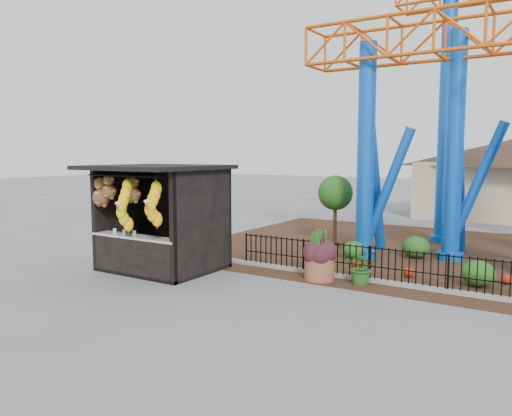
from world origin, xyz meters
The scene contains 10 objects.
ground centered at (0.00, 0.00, 0.00)m, with size 120.00×120.00×0.00m, color slate.
mulch_bed centered at (4.00, 8.00, 0.01)m, with size 18.00×12.00×0.02m, color #331E11.
curb centered at (4.00, 3.00, 0.06)m, with size 18.00×0.18×0.12m, color gray.
prize_booth centered at (-3.02, 0.90, 1.54)m, with size 3.50×3.40×3.12m.
picket_fence centered at (4.90, 3.00, 0.50)m, with size 12.20×0.06×1.00m, color black, non-canonical shape.
roller_coaster centered at (5.12, 8.23, 6.44)m, with size 11.00×6.37×10.82m.
terracotta_planter centered at (1.55, 2.49, 0.33)m, with size 0.82×0.82×0.66m, color #954D36.
planter_foliage centered at (1.55, 2.49, 0.98)m, with size 0.70×0.70×0.64m, color #34141C.
potted_plant centered at (2.69, 2.70, 0.48)m, with size 0.86×0.74×0.95m, color #2B581A.
landscaping centered at (4.31, 5.59, 0.33)m, with size 8.34×3.63×0.72m.
Camera 1 is at (7.30, -9.71, 3.46)m, focal length 35.00 mm.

